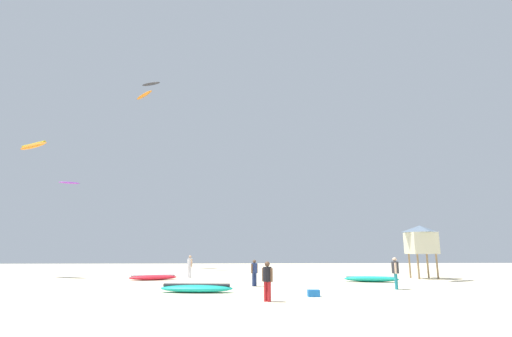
% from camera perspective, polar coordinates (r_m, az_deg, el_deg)
% --- Properties ---
extents(ground_plane, '(120.00, 120.00, 0.00)m').
position_cam_1_polar(ground_plane, '(10.59, 5.26, -23.58)').
color(ground_plane, beige).
extents(person_foreground, '(0.44, 0.40, 1.67)m').
position_cam_1_polar(person_foreground, '(17.19, 1.70, -15.95)').
color(person_foreground, '#B21E23').
rests_on(person_foreground, ground).
extents(person_midground, '(0.40, 0.56, 1.77)m').
position_cam_1_polar(person_midground, '(23.90, 20.01, -14.06)').
color(person_midground, teal).
rests_on(person_midground, ground).
extents(person_left, '(0.43, 0.38, 1.59)m').
position_cam_1_polar(person_left, '(24.54, -0.24, -14.94)').
color(person_left, navy).
rests_on(person_left, ground).
extents(person_right, '(0.43, 0.47, 1.79)m').
position_cam_1_polar(person_right, '(32.68, -9.81, -13.90)').
color(person_right, silver).
rests_on(person_right, ground).
extents(kite_grounded_near, '(3.90, 1.51, 0.48)m').
position_cam_1_polar(kite_grounded_near, '(21.14, -8.83, -17.18)').
color(kite_grounded_near, '#19B29E').
rests_on(kite_grounded_near, ground).
extents(kite_grounded_mid, '(3.63, 2.07, 0.43)m').
position_cam_1_polar(kite_grounded_mid, '(30.66, -15.05, -15.36)').
color(kite_grounded_mid, red).
rests_on(kite_grounded_mid, ground).
extents(kite_grounded_far, '(3.86, 1.99, 0.48)m').
position_cam_1_polar(kite_grounded_far, '(29.06, 16.77, -15.44)').
color(kite_grounded_far, '#19B29E').
rests_on(kite_grounded_far, ground).
extents(lifeguard_tower, '(2.30, 2.30, 4.15)m').
position_cam_1_polar(lifeguard_tower, '(34.03, 23.29, -9.63)').
color(lifeguard_tower, '#8C704C').
rests_on(lifeguard_tower, ground).
extents(cooler_box, '(0.56, 0.36, 0.32)m').
position_cam_1_polar(cooler_box, '(19.23, 8.56, -17.87)').
color(cooler_box, blue).
rests_on(cooler_box, ground).
extents(kite_aloft_0, '(2.77, 1.82, 0.35)m').
position_cam_1_polar(kite_aloft_0, '(52.39, -15.35, 12.03)').
color(kite_aloft_0, '#2D2D33').
extents(kite_aloft_2, '(2.35, 1.46, 0.28)m').
position_cam_1_polar(kite_aloft_2, '(49.79, -26.01, -1.92)').
color(kite_aloft_2, purple).
extents(kite_aloft_3, '(3.69, 2.90, 0.91)m').
position_cam_1_polar(kite_aloft_3, '(39.42, -30.21, 2.94)').
color(kite_aloft_3, orange).
extents(kite_aloft_4, '(3.59, 4.01, 0.96)m').
position_cam_1_polar(kite_aloft_4, '(57.66, -16.29, 10.43)').
color(kite_aloft_4, orange).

